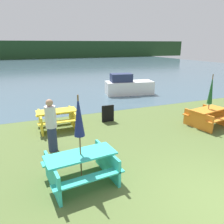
# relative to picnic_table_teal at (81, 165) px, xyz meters

# --- Properties ---
(water) EXTENTS (60.00, 50.00, 0.00)m
(water) POSITION_rel_picnic_table_teal_xyz_m (2.72, 30.30, -0.46)
(water) COLOR #425B6B
(water) RESTS_ON ground_plane
(far_treeline) EXTENTS (80.00, 1.60, 4.00)m
(far_treeline) POSITION_rel_picnic_table_teal_xyz_m (2.72, 50.30, 1.54)
(far_treeline) COLOR #1E3D1E
(far_treeline) RESTS_ON water
(picnic_table_teal) EXTENTS (1.85, 1.54, 0.76)m
(picnic_table_teal) POSITION_rel_picnic_table_teal_xyz_m (0.00, 0.00, 0.00)
(picnic_table_teal) COLOR #33B7A8
(picnic_table_teal) RESTS_ON ground_plane
(picnic_table_orange) EXTENTS (1.73, 1.62, 0.73)m
(picnic_table_orange) POSITION_rel_picnic_table_teal_xyz_m (5.95, 1.87, -0.02)
(picnic_table_orange) COLOR orange
(picnic_table_orange) RESTS_ON ground_plane
(picnic_table_yellow) EXTENTS (1.58, 1.38, 0.76)m
(picnic_table_yellow) POSITION_rel_picnic_table_teal_xyz_m (-0.00, 3.94, 0.00)
(picnic_table_yellow) COLOR yellow
(picnic_table_yellow) RESTS_ON ground_plane
(umbrella_darkgreen) EXTENTS (0.20, 0.20, 2.19)m
(umbrella_darkgreen) POSITION_rel_picnic_table_teal_xyz_m (5.95, 1.87, 1.10)
(umbrella_darkgreen) COLOR brown
(umbrella_darkgreen) RESTS_ON ground_plane
(umbrella_navy) EXTENTS (0.25, 0.25, 2.25)m
(umbrella_navy) POSITION_rel_picnic_table_teal_xyz_m (-0.00, 0.00, 1.27)
(umbrella_navy) COLOR brown
(umbrella_navy) RESTS_ON ground_plane
(boat) EXTENTS (3.39, 1.82, 1.42)m
(boat) POSITION_rel_picnic_table_teal_xyz_m (5.51, 8.63, 0.10)
(boat) COLOR silver
(boat) RESTS_ON water
(person) EXTENTS (0.35, 0.35, 1.73)m
(person) POSITION_rel_picnic_table_teal_xyz_m (-0.44, 1.98, 0.41)
(person) COLOR #283351
(person) RESTS_ON ground_plane
(signboard) EXTENTS (0.55, 0.08, 0.75)m
(signboard) POSITION_rel_picnic_table_teal_xyz_m (2.21, 3.91, -0.08)
(signboard) COLOR black
(signboard) RESTS_ON ground_plane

